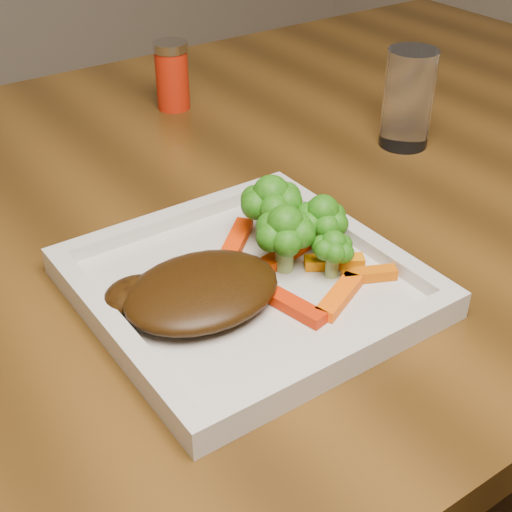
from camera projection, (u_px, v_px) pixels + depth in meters
dining_table at (223, 417)px, 1.02m from camera, size 1.60×0.90×0.75m
plate at (247, 289)px, 0.63m from camera, size 0.27×0.27×0.01m
steak at (202, 291)px, 0.59m from camera, size 0.14×0.11×0.03m
broccoli_0 at (271, 210)px, 0.67m from camera, size 0.07×0.07×0.07m
broccoli_1 at (322, 222)px, 0.65m from camera, size 0.06×0.06×0.06m
broccoli_2 at (333, 248)px, 0.62m from camera, size 0.04×0.04×0.06m
broccoli_3 at (285, 240)px, 0.63m from camera, size 0.07×0.07×0.06m
carrot_0 at (339, 296)px, 0.60m from camera, size 0.06×0.04×0.01m
carrot_1 at (369, 274)px, 0.63m from camera, size 0.05×0.03×0.01m
carrot_2 at (295, 307)px, 0.59m from camera, size 0.03×0.06×0.01m
carrot_3 at (315, 225)px, 0.70m from camera, size 0.05×0.02×0.01m
carrot_4 at (237, 238)px, 0.68m from camera, size 0.06×0.05×0.01m
carrot_5 at (334, 262)px, 0.65m from camera, size 0.05×0.04×0.01m
carrot_6 at (286, 254)px, 0.66m from camera, size 0.06×0.03×0.01m
spice_shaker at (172, 76)px, 0.97m from camera, size 0.06×0.06×0.09m
drinking_glass at (408, 99)px, 0.86m from camera, size 0.07×0.07×0.12m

